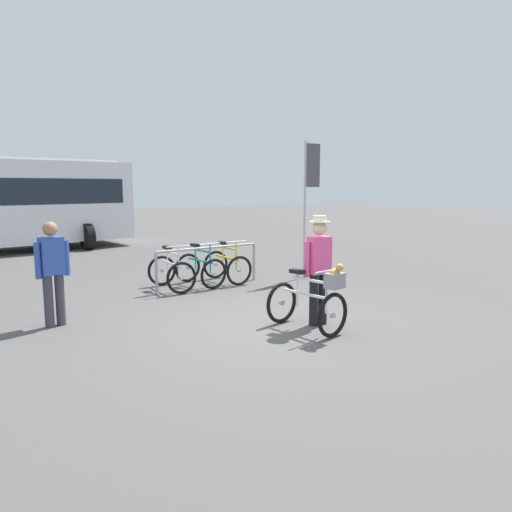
# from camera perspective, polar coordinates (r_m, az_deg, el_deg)

# --- Properties ---
(ground_plane) EXTENTS (80.00, 80.00, 0.00)m
(ground_plane) POSITION_cam_1_polar(r_m,az_deg,el_deg) (7.65, 1.88, -8.19)
(ground_plane) COLOR #514F4C
(bike_rack_rail) EXTENTS (2.50, 0.26, 0.88)m
(bike_rack_rail) POSITION_cam_1_polar(r_m,az_deg,el_deg) (10.44, -5.69, -0.17)
(bike_rack_rail) COLOR #99999E
(bike_rack_rail) RESTS_ON ground
(racked_bike_white) EXTENTS (0.70, 1.13, 0.97)m
(racked_bike_white) POSITION_cam_1_polar(r_m,az_deg,el_deg) (10.26, -10.05, -1.93)
(racked_bike_white) COLOR black
(racked_bike_white) RESTS_ON ground
(racked_bike_teal) EXTENTS (0.82, 1.20, 0.98)m
(racked_bike_teal) POSITION_cam_1_polar(r_m,az_deg,el_deg) (10.59, -6.65, -1.55)
(racked_bike_teal) COLOR black
(racked_bike_teal) RESTS_ON ground
(racked_bike_yellow) EXTENTS (0.73, 1.13, 0.97)m
(racked_bike_yellow) POSITION_cam_1_polar(r_m,az_deg,el_deg) (10.94, -3.47, -1.18)
(racked_bike_yellow) COLOR black
(racked_bike_yellow) RESTS_ON ground
(featured_bicycle) EXTENTS (0.86, 1.25, 1.09)m
(featured_bicycle) POSITION_cam_1_polar(r_m,az_deg,el_deg) (7.23, 6.72, -5.22)
(featured_bicycle) COLOR black
(featured_bicycle) RESTS_ON ground
(person_with_featured_bike) EXTENTS (0.53, 0.32, 1.72)m
(person_with_featured_bike) POSITION_cam_1_polar(r_m,az_deg,el_deg) (7.52, 7.49, -1.13)
(person_with_featured_bike) COLOR black
(person_with_featured_bike) RESTS_ON ground
(pedestrian_with_backpack) EXTENTS (0.52, 0.39, 1.64)m
(pedestrian_with_backpack) POSITION_cam_1_polar(r_m,az_deg,el_deg) (8.03, -23.13, -1.19)
(pedestrian_with_backpack) COLOR #383842
(pedestrian_with_backpack) RESTS_ON ground
(banner_flag) EXTENTS (0.45, 0.05, 3.20)m
(banner_flag) POSITION_cam_1_polar(r_m,az_deg,el_deg) (11.38, 6.39, 8.56)
(banner_flag) COLOR #B2B2B7
(banner_flag) RESTS_ON ground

